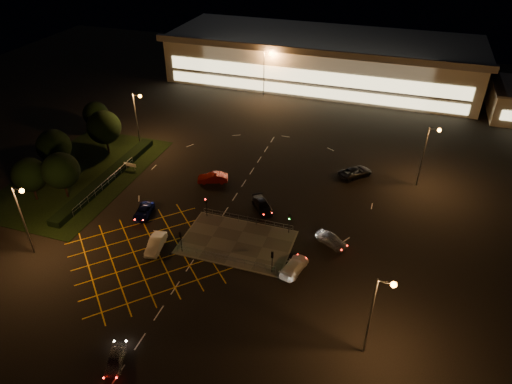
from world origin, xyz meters
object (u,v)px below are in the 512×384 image
(signal_ne, at_px, (289,219))
(car_circ_red, at_px, (213,178))
(car_approach_white, at_px, (294,266))
(car_right_silver, at_px, (331,240))
(signal_nw, at_px, (206,203))
(car_near_silver, at_px, (115,359))
(car_east_grey, at_px, (355,172))
(car_far_dkgrey, at_px, (262,206))
(signal_se, at_px, (272,258))
(car_queue_white, at_px, (156,244))
(signal_sw, at_px, (181,238))
(car_left_blue, at_px, (144,211))

(signal_ne, distance_m, car_circ_red, 17.29)
(car_approach_white, bearing_deg, car_right_silver, -104.95)
(signal_nw, relative_size, car_circ_red, 0.66)
(car_near_silver, relative_size, car_east_grey, 0.68)
(signal_nw, relative_size, car_far_dkgrey, 0.64)
(signal_se, height_order, car_near_silver, signal_se)
(car_far_dkgrey, height_order, car_circ_red, car_circ_red)
(car_near_silver, height_order, car_queue_white, car_queue_white)
(signal_se, height_order, car_right_silver, signal_se)
(car_near_silver, distance_m, car_queue_white, 17.23)
(signal_sw, bearing_deg, signal_se, -180.00)
(signal_ne, height_order, car_queue_white, signal_ne)
(signal_se, distance_m, car_circ_red, 22.45)
(car_queue_white, distance_m, car_circ_red, 17.24)
(car_circ_red, relative_size, car_east_grey, 0.86)
(signal_se, relative_size, car_queue_white, 0.68)
(signal_se, relative_size, car_far_dkgrey, 0.64)
(car_near_silver, xyz_separation_m, car_approach_white, (13.35, 18.17, 0.08))
(car_right_silver, height_order, car_circ_red, car_circ_red)
(signal_sw, distance_m, car_near_silver, 17.13)
(car_right_silver, bearing_deg, car_left_blue, 122.79)
(car_left_blue, distance_m, car_east_grey, 33.80)
(signal_sw, distance_m, car_queue_white, 3.87)
(car_near_silver, bearing_deg, car_approach_white, 34.27)
(car_near_silver, height_order, car_right_silver, car_right_silver)
(car_queue_white, xyz_separation_m, car_far_dkgrey, (10.47, 12.52, -0.05))
(signal_se, bearing_deg, signal_ne, -90.00)
(car_near_silver, xyz_separation_m, car_far_dkgrey, (5.84, 29.11, 0.08))
(car_right_silver, relative_size, car_circ_red, 0.95)
(car_queue_white, xyz_separation_m, car_circ_red, (0.71, 17.22, 0.02))
(signal_nw, xyz_separation_m, car_approach_white, (14.47, -6.82, -1.64))
(car_east_grey, height_order, car_approach_white, car_east_grey)
(signal_ne, xyz_separation_m, car_left_blue, (-20.71, -2.44, -1.73))
(car_approach_white, bearing_deg, car_circ_red, -29.02)
(signal_sw, relative_size, car_right_silver, 0.69)
(signal_nw, bearing_deg, signal_sw, -90.00)
(signal_nw, xyz_separation_m, car_near_silver, (1.13, -24.99, -1.72))
(car_far_dkgrey, distance_m, car_right_silver, 11.82)
(signal_ne, distance_m, car_right_silver, 6.09)
(signal_se, bearing_deg, car_far_dkgrey, -67.43)
(car_circ_red, bearing_deg, car_queue_white, -23.11)
(signal_sw, xyz_separation_m, car_left_blue, (-8.71, 5.55, -1.73))
(car_near_silver, xyz_separation_m, car_right_silver, (16.73, 24.51, 0.13))
(signal_nw, xyz_separation_m, car_left_blue, (-8.71, -2.44, -1.73))
(signal_nw, distance_m, car_east_grey, 25.61)
(signal_nw, height_order, car_circ_red, signal_nw)
(signal_nw, xyz_separation_m, car_queue_white, (-3.50, -8.40, -1.60))
(signal_nw, bearing_deg, car_east_grey, 43.89)
(car_queue_white, bearing_deg, signal_nw, 58.01)
(car_queue_white, bearing_deg, car_approach_white, -4.36)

